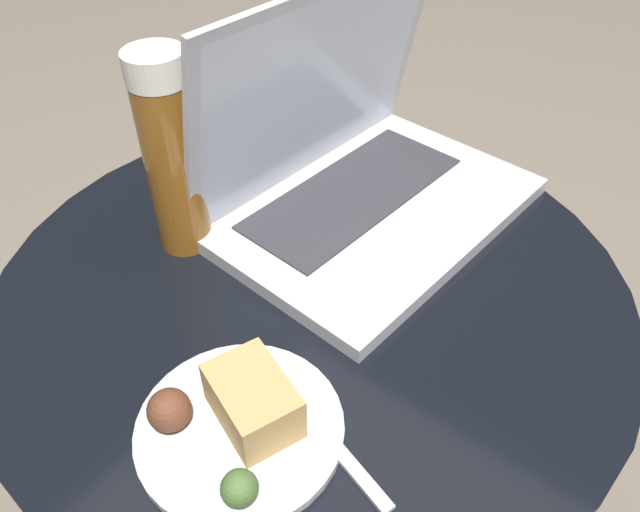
{
  "coord_description": "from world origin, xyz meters",
  "views": [
    {
      "loc": [
        -0.38,
        -0.3,
        0.96
      ],
      "look_at": [
        -0.03,
        -0.03,
        0.56
      ],
      "focal_mm": 35.0,
      "sensor_mm": 36.0,
      "label": 1
    }
  ],
  "objects": [
    {
      "name": "ground_plane",
      "position": [
        0.0,
        0.0,
        0.0
      ],
      "size": [
        6.0,
        6.0,
        0.0
      ],
      "primitive_type": "plane",
      "color": "#726656"
    },
    {
      "name": "table",
      "position": [
        0.0,
        0.0,
        0.36
      ],
      "size": [
        0.69,
        0.69,
        0.49
      ],
      "color": "#515156",
      "rests_on": "ground_plane"
    },
    {
      "name": "laptop",
      "position": [
        0.14,
        0.04,
        0.54
      ],
      "size": [
        0.4,
        0.29,
        0.26
      ],
      "color": "silver",
      "rests_on": "table"
    },
    {
      "name": "beer_glass",
      "position": [
        -0.03,
        0.16,
        0.6
      ],
      "size": [
        0.06,
        0.06,
        0.23
      ],
      "color": "brown",
      "rests_on": "table"
    },
    {
      "name": "snack_plate",
      "position": [
        -0.19,
        -0.06,
        0.51
      ],
      "size": [
        0.18,
        0.18,
        0.06
      ],
      "color": "silver",
      "rests_on": "table"
    },
    {
      "name": "fork",
      "position": [
        -0.14,
        -0.12,
        0.49
      ],
      "size": [
        0.07,
        0.16,
        0.01
      ],
      "color": "silver",
      "rests_on": "table"
    }
  ]
}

